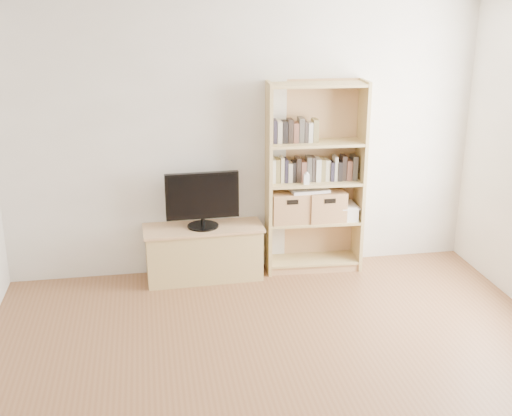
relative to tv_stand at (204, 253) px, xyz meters
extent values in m
cube|color=beige|center=(0.42, 0.20, 1.05)|extent=(4.50, 0.02, 2.60)
cube|color=tan|center=(0.00, 0.00, 0.00)|extent=(1.09, 0.44, 0.49)
cube|color=tan|center=(1.08, 0.04, 0.68)|extent=(0.94, 0.37, 1.85)
cube|color=black|center=(0.00, 0.00, 0.54)|extent=(0.68, 0.07, 0.53)
cube|color=beige|center=(1.08, 0.06, 0.77)|extent=(0.88, 0.23, 0.23)
cube|color=beige|center=(0.88, 0.07, 1.13)|extent=(0.37, 0.17, 0.19)
cube|color=white|center=(0.97, -0.06, 0.70)|extent=(0.05, 0.04, 0.10)
cube|color=#A37D49|center=(0.84, 0.04, 0.41)|extent=(0.36, 0.29, 0.29)
cube|color=#A37D49|center=(1.19, 0.03, 0.41)|extent=(0.35, 0.29, 0.29)
cube|color=white|center=(1.02, 0.03, 0.57)|extent=(0.38, 0.28, 0.03)
cube|color=silver|center=(1.40, 0.02, 0.33)|extent=(0.20, 0.28, 0.12)
camera|label=1|loc=(-0.48, -5.65, 2.37)|focal=45.00mm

